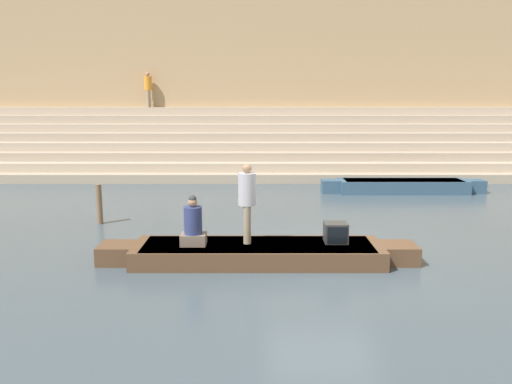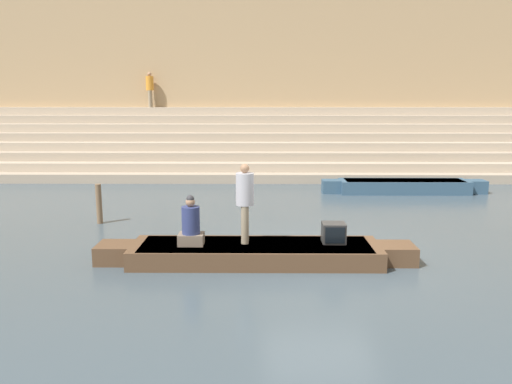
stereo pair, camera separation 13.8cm
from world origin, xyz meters
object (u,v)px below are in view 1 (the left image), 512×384
object	(u,v)px
person_standing	(245,198)
tv_set	(334,232)
moored_boat_shore	(401,186)
mooring_post	(98,204)
person_on_steps	(146,87)
rowboat_main	(256,252)
person_rowing	(191,226)

from	to	relation	value
person_standing	tv_set	size ratio (longest dim) A/B	3.45
moored_boat_shore	mooring_post	size ratio (longest dim) A/B	5.36
person_on_steps	rowboat_main	bearing A→B (deg)	86.28
moored_boat_shore	person_standing	bearing A→B (deg)	-120.85
rowboat_main	mooring_post	distance (m)	5.48
rowboat_main	mooring_post	bearing A→B (deg)	139.73
tv_set	moored_boat_shore	distance (m)	8.55
rowboat_main	mooring_post	xyz separation A→B (m)	(-4.38, 3.28, 0.34)
rowboat_main	tv_set	bearing A→B (deg)	1.74
mooring_post	person_standing	bearing A→B (deg)	-37.04
person_standing	mooring_post	xyz separation A→B (m)	(-4.15, 3.13, -0.81)
rowboat_main	mooring_post	world-z (taller)	mooring_post
person_standing	moored_boat_shore	distance (m)	9.59
tv_set	person_on_steps	world-z (taller)	person_on_steps
tv_set	person_standing	bearing A→B (deg)	178.76
person_rowing	tv_set	world-z (taller)	person_rowing
person_standing	moored_boat_shore	world-z (taller)	person_standing
rowboat_main	person_on_steps	xyz separation A→B (m)	(-5.27, 14.48, 3.72)
mooring_post	person_on_steps	size ratio (longest dim) A/B	0.66
rowboat_main	tv_set	xyz separation A→B (m)	(1.68, 0.15, 0.40)
person_standing	rowboat_main	bearing A→B (deg)	-43.37
person_standing	moored_boat_shore	size ratio (longest dim) A/B	0.28
mooring_post	person_on_steps	distance (m)	11.72
person_rowing	person_on_steps	xyz separation A→B (m)	(-3.91, 14.51, 3.12)
rowboat_main	moored_boat_shore	size ratio (longest dim) A/B	1.13
person_rowing	moored_boat_shore	xyz separation A→B (m)	(6.73, 7.89, -0.56)
person_on_steps	person_standing	bearing A→B (deg)	85.67
moored_boat_shore	mooring_post	xyz separation A→B (m)	(-9.74, -4.57, 0.30)
tv_set	person_on_steps	size ratio (longest dim) A/B	0.29
mooring_post	person_on_steps	bearing A→B (deg)	94.57
person_standing	tv_set	xyz separation A→B (m)	(1.90, -0.00, -0.76)
person_standing	person_rowing	world-z (taller)	person_standing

